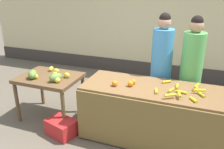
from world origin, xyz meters
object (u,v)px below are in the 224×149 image
at_px(vendor_woman_blue_shirt, 161,68).
at_px(vendor_woman_green_shirt, 191,73).
at_px(produce_crate, 61,127).
at_px(produce_sack, 105,96).

relative_size(vendor_woman_blue_shirt, vendor_woman_green_shirt, 1.01).
distance_m(vendor_woman_green_shirt, produce_crate, 2.22).
xyz_separation_m(vendor_woman_green_shirt, produce_sack, (-1.48, -0.00, -0.68)).
bearing_deg(vendor_woman_blue_shirt, produce_crate, -140.64).
bearing_deg(vendor_woman_blue_shirt, vendor_woman_green_shirt, -0.90).
height_order(vendor_woman_green_shirt, produce_sack, vendor_woman_green_shirt).
height_order(vendor_woman_green_shirt, produce_crate, vendor_woman_green_shirt).
bearing_deg(vendor_woman_green_shirt, produce_crate, -149.09).
relative_size(produce_crate, produce_sack, 0.98).
relative_size(vendor_woman_blue_shirt, produce_sack, 4.04).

